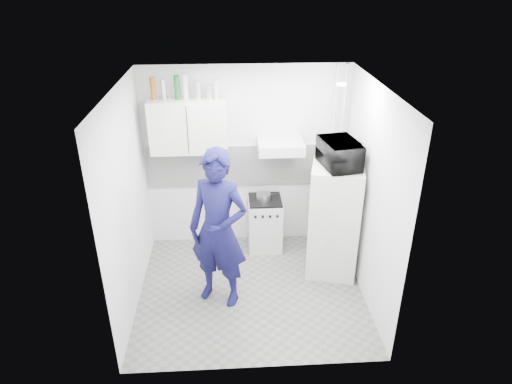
{
  "coord_description": "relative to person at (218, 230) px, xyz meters",
  "views": [
    {
      "loc": [
        -0.22,
        -4.64,
        3.73
      ],
      "look_at": [
        0.08,
        0.3,
        1.25
      ],
      "focal_mm": 32.0,
      "sensor_mm": 36.0,
      "label": 1
    }
  ],
  "objects": [
    {
      "name": "bottle_e",
      "position": [
        0.01,
        1.19,
        1.34
      ],
      "size": [
        0.06,
        0.06,
        0.24
      ],
      "primitive_type": "cylinder",
      "color": "#B2B7BC",
      "rests_on": "upper_cabinet"
    },
    {
      "name": "wall_back",
      "position": [
        0.38,
        1.36,
        0.32
      ],
      "size": [
        2.8,
        0.0,
        2.8
      ],
      "primitive_type": "plane",
      "rotation": [
        1.57,
        0.0,
        0.0
      ],
      "color": "silver",
      "rests_on": "floor"
    },
    {
      "name": "bottle_d",
      "position": [
        -0.38,
        1.19,
        1.38
      ],
      "size": [
        0.07,
        0.07,
        0.32
      ],
      "primitive_type": "cylinder",
      "color": "#B2B7BC",
      "rests_on": "upper_cabinet"
    },
    {
      "name": "backsplash",
      "position": [
        0.38,
        1.35,
        0.22
      ],
      "size": [
        2.74,
        0.03,
        0.6
      ],
      "primitive_type": "cube",
      "color": "white",
      "rests_on": "wall_back"
    },
    {
      "name": "bottle_a",
      "position": [
        -0.78,
        1.19,
        1.36
      ],
      "size": [
        0.07,
        0.07,
        0.29
      ],
      "primitive_type": "cylinder",
      "color": "brown",
      "rests_on": "upper_cabinet"
    },
    {
      "name": "range_hood",
      "position": [
        0.83,
        1.11,
        0.59
      ],
      "size": [
        0.6,
        0.5,
        0.14
      ],
      "primitive_type": "cube",
      "color": "silver",
      "rests_on": "wall_back"
    },
    {
      "name": "fridge",
      "position": [
        1.48,
        0.51,
        -0.22
      ],
      "size": [
        0.76,
        0.76,
        1.52
      ],
      "primitive_type": "cube",
      "rotation": [
        0.0,
        0.0,
        -0.24
      ],
      "color": "beige",
      "rests_on": "floor"
    },
    {
      "name": "wall_right",
      "position": [
        1.78,
        0.11,
        0.32
      ],
      "size": [
        0.0,
        2.6,
        2.6
      ],
      "primitive_type": "plane",
      "rotation": [
        1.57,
        0.0,
        -1.57
      ],
      "color": "silver",
      "rests_on": "floor"
    },
    {
      "name": "floor",
      "position": [
        0.38,
        0.11,
        -0.98
      ],
      "size": [
        2.8,
        2.8,
        0.0
      ],
      "primitive_type": "plane",
      "color": "slate",
      "rests_on": "ground"
    },
    {
      "name": "wall_left",
      "position": [
        -1.02,
        0.11,
        0.32
      ],
      "size": [
        0.0,
        2.6,
        2.6
      ],
      "primitive_type": "plane",
      "rotation": [
        1.57,
        0.0,
        1.57
      ],
      "color": "silver",
      "rests_on": "floor"
    },
    {
      "name": "canister_b",
      "position": [
        -0.08,
        1.19,
        1.3
      ],
      "size": [
        0.09,
        0.09,
        0.17
      ],
      "primitive_type": "cylinder",
      "color": "silver",
      "rests_on": "upper_cabinet"
    },
    {
      "name": "bottle_c",
      "position": [
        -0.48,
        1.19,
        1.37
      ],
      "size": [
        0.07,
        0.07,
        0.3
      ],
      "primitive_type": "cylinder",
      "color": "#144C1E",
      "rests_on": "upper_cabinet"
    },
    {
      "name": "person",
      "position": [
        0.0,
        0.0,
        0.0
      ],
      "size": [
        0.84,
        0.71,
        1.96
      ],
      "primitive_type": "imported",
      "rotation": [
        0.0,
        0.0,
        -0.4
      ],
      "color": "#11103E",
      "rests_on": "floor"
    },
    {
      "name": "pipe_b",
      "position": [
        1.56,
        1.28,
        0.32
      ],
      "size": [
        0.04,
        0.04,
        2.6
      ],
      "primitive_type": "cylinder",
      "color": "silver",
      "rests_on": "floor"
    },
    {
      "name": "stove_top",
      "position": [
        0.63,
        1.11,
        -0.21
      ],
      "size": [
        0.45,
        0.45,
        0.03
      ],
      "primitive_type": "cube",
      "color": "black",
      "rests_on": "stove"
    },
    {
      "name": "microwave",
      "position": [
        1.48,
        0.51,
        0.7
      ],
      "size": [
        0.66,
        0.5,
        0.33
      ],
      "primitive_type": "imported",
      "rotation": [
        0.0,
        0.0,
        1.75
      ],
      "color": "black",
      "rests_on": "fridge"
    },
    {
      "name": "saucepan",
      "position": [
        0.61,
        1.08,
        -0.15
      ],
      "size": [
        0.2,
        0.2,
        0.11
      ],
      "primitive_type": "cylinder",
      "color": "silver",
      "rests_on": "stove_top"
    },
    {
      "name": "ceiling_spot_fixture",
      "position": [
        1.38,
        0.31,
        1.59
      ],
      "size": [
        0.1,
        0.1,
        0.02
      ],
      "primitive_type": "cylinder",
      "color": "white",
      "rests_on": "ceiling"
    },
    {
      "name": "upper_cabinet",
      "position": [
        -0.37,
        1.19,
        0.87
      ],
      "size": [
        1.0,
        0.35,
        0.7
      ],
      "primitive_type": "cube",
      "color": "beige",
      "rests_on": "wall_back"
    },
    {
      "name": "bottle_b",
      "position": [
        -0.65,
        1.19,
        1.34
      ],
      "size": [
        0.07,
        0.07,
        0.25
      ],
      "primitive_type": "cylinder",
      "color": "silver",
      "rests_on": "upper_cabinet"
    },
    {
      "name": "pipe_a",
      "position": [
        1.68,
        1.28,
        0.32
      ],
      "size": [
        0.05,
        0.05,
        2.6
      ],
      "primitive_type": "cylinder",
      "color": "silver",
      "rests_on": "floor"
    },
    {
      "name": "ceiling",
      "position": [
        0.38,
        0.11,
        1.62
      ],
      "size": [
        2.8,
        2.8,
        0.0
      ],
      "primitive_type": "plane",
      "color": "white",
      "rests_on": "wall_back"
    },
    {
      "name": "stove",
      "position": [
        0.63,
        1.11,
        -0.61
      ],
      "size": [
        0.47,
        0.47,
        0.75
      ],
      "primitive_type": "cube",
      "color": "silver",
      "rests_on": "floor"
    },
    {
      "name": "canister_a",
      "position": [
        -0.22,
        1.19,
        1.33
      ],
      "size": [
        0.09,
        0.09,
        0.22
      ],
      "primitive_type": "cylinder",
      "color": "silver",
      "rests_on": "upper_cabinet"
    }
  ]
}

